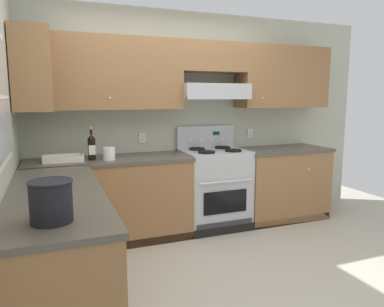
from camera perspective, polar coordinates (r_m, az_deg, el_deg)
ground_plane at (r=3.28m, az=4.01°, el=-19.41°), size 7.04×7.04×0.00m
wall_back at (r=4.45m, az=0.52°, el=7.89°), size 4.68×0.57×2.55m
counter_back_run at (r=4.25m, az=-0.89°, el=-6.18°), size 3.60×0.65×0.91m
counter_left_run at (r=2.82m, az=-20.11°, el=-14.63°), size 0.63×1.91×0.91m
stove at (r=4.39m, az=3.53°, el=-5.34°), size 0.76×0.62×1.20m
wine_bottle at (r=3.87m, az=-15.44°, el=1.03°), size 0.08×0.08×0.34m
bowl at (r=3.89m, az=-19.53°, el=-0.87°), size 0.39×0.22×0.06m
bucket at (r=2.02m, az=-21.22°, el=-6.85°), size 0.23×0.23×0.22m
paper_towel_roll at (r=3.84m, az=-12.86°, el=-0.03°), size 0.12×0.12×0.13m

